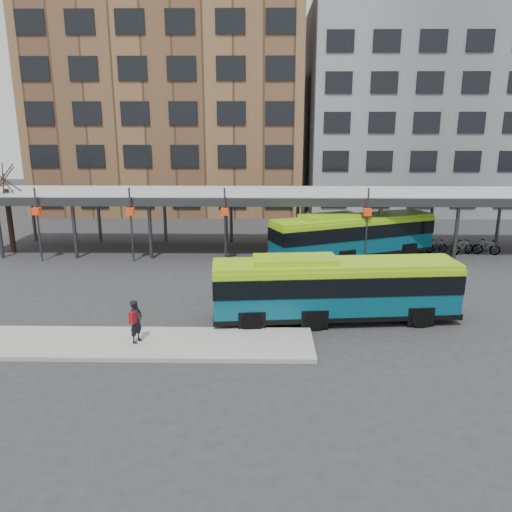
{
  "coord_description": "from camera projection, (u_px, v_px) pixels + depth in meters",
  "views": [
    {
      "loc": [
        -0.5,
        -21.45,
        8.63
      ],
      "look_at": [
        -0.94,
        4.41,
        1.8
      ],
      "focal_mm": 35.0,
      "sensor_mm": 36.0,
      "label": 1
    }
  ],
  "objects": [
    {
      "name": "canopy",
      "position": [
        271.0,
        195.0,
        34.37
      ],
      "size": [
        40.0,
        6.53,
        4.8
      ],
      "color": "#999B9E",
      "rests_on": "ground"
    },
    {
      "name": "ground",
      "position": [
        275.0,
        318.0,
        22.93
      ],
      "size": [
        120.0,
        120.0,
        0.0
      ],
      "primitive_type": "plane",
      "color": "#28282B",
      "rests_on": "ground"
    },
    {
      "name": "pedestrian",
      "position": [
        136.0,
        321.0,
        19.8
      ],
      "size": [
        0.62,
        0.75,
        1.77
      ],
      "rotation": [
        0.0,
        0.0,
        1.21
      ],
      "color": "black",
      "rests_on": "boarding_island"
    },
    {
      "name": "boarding_island",
      "position": [
        140.0,
        343.0,
        20.1
      ],
      "size": [
        14.0,
        3.0,
        0.18
      ],
      "primitive_type": "cube",
      "color": "gray",
      "rests_on": "ground"
    },
    {
      "name": "bike_rack",
      "position": [
        459.0,
        247.0,
        34.26
      ],
      "size": [
        5.38,
        1.5,
        1.07
      ],
      "color": "slate",
      "rests_on": "ground"
    },
    {
      "name": "tree",
      "position": [
        10.0,
        218.0,
        34.21
      ],
      "size": [
        1.64,
        1.64,
        5.6
      ],
      "color": "black",
      "rests_on": "ground"
    },
    {
      "name": "building_brick",
      "position": [
        172.0,
        101.0,
        51.22
      ],
      "size": [
        26.0,
        14.0,
        22.0
      ],
      "primitive_type": "cube",
      "color": "brown",
      "rests_on": "ground"
    },
    {
      "name": "bus_rear",
      "position": [
        353.0,
        235.0,
        32.76
      ],
      "size": [
        11.27,
        6.61,
        3.1
      ],
      "rotation": [
        0.0,
        0.0,
        0.4
      ],
      "color": "#08465A",
      "rests_on": "ground"
    },
    {
      "name": "building_grey",
      "position": [
        426.0,
        111.0,
        51.05
      ],
      "size": [
        24.0,
        14.0,
        20.0
      ],
      "primitive_type": "cube",
      "color": "slate",
      "rests_on": "ground"
    },
    {
      "name": "bus_front",
      "position": [
        334.0,
        287.0,
        22.34
      ],
      "size": [
        11.08,
        3.29,
        3.01
      ],
      "rotation": [
        0.0,
        0.0,
        0.09
      ],
      "color": "#08465A",
      "rests_on": "ground"
    }
  ]
}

